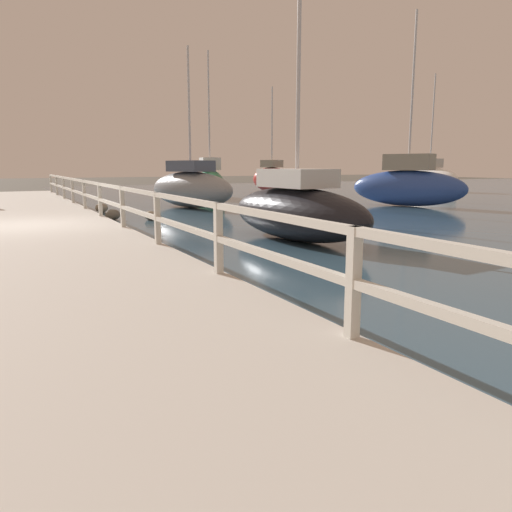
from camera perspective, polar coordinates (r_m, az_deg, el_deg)
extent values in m
plane|color=#4C473D|center=(13.73, -25.00, 2.15)|extent=(120.00, 120.00, 0.00)
cube|color=beige|center=(13.72, -25.04, 2.67)|extent=(4.50, 36.00, 0.25)
cube|color=silver|center=(4.34, 11.06, -3.02)|extent=(0.10, 0.10, 0.97)
cube|color=silver|center=(6.86, -4.32, 2.02)|extent=(0.10, 0.10, 0.97)
cube|color=silver|center=(9.62, -11.21, 4.25)|extent=(0.10, 0.10, 0.97)
cube|color=silver|center=(12.46, -15.01, 5.45)|extent=(0.10, 0.10, 0.97)
cube|color=silver|center=(15.35, -17.40, 6.19)|extent=(0.10, 0.10, 0.97)
cube|color=silver|center=(18.25, -19.03, 6.68)|extent=(0.10, 0.10, 0.97)
cube|color=silver|center=(21.17, -20.22, 7.04)|extent=(0.10, 0.10, 0.97)
cube|color=silver|center=(24.09, -21.12, 7.31)|extent=(0.10, 0.10, 0.97)
cube|color=silver|center=(27.02, -21.83, 7.52)|extent=(0.10, 0.10, 0.97)
cube|color=silver|center=(29.95, -22.39, 7.69)|extent=(0.10, 0.10, 0.97)
cube|color=silver|center=(13.88, -16.42, 7.69)|extent=(0.09, 32.50, 0.08)
cube|color=silver|center=(13.90, -16.33, 5.86)|extent=(0.09, 32.50, 0.08)
ellipsoid|color=gray|center=(16.30, -11.97, 4.56)|extent=(0.39, 0.35, 0.29)
ellipsoid|color=gray|center=(19.37, -17.23, 5.28)|extent=(0.46, 0.42, 0.35)
ellipsoid|color=#666056|center=(16.56, -16.05, 4.56)|extent=(0.47, 0.42, 0.35)
ellipsoid|color=#236B42|center=(26.78, -5.27, 8.20)|extent=(2.51, 5.24, 1.47)
cube|color=silver|center=(26.76, -5.31, 10.45)|extent=(1.33, 2.00, 0.64)
cylinder|color=silver|center=(26.90, -5.40, 16.14)|extent=(0.09, 0.09, 5.97)
ellipsoid|color=#2D4C9E|center=(22.28, 16.91, 7.42)|extent=(3.08, 5.07, 1.50)
cube|color=#9E937F|center=(22.26, 17.06, 10.22)|extent=(1.56, 2.17, 0.68)
cylinder|color=silver|center=(22.46, 17.46, 17.45)|extent=(0.09, 0.09, 6.34)
ellipsoid|color=red|center=(32.82, 1.80, 8.73)|extent=(2.40, 3.34, 1.59)
cube|color=#9E937F|center=(32.81, 1.81, 10.51)|extent=(1.34, 1.37, 0.45)
cylinder|color=silver|center=(32.89, 1.84, 14.47)|extent=(0.09, 0.09, 5.00)
ellipsoid|color=white|center=(35.89, 19.18, 8.28)|extent=(1.99, 5.24, 1.55)
cube|color=beige|center=(35.87, 19.28, 9.98)|extent=(1.18, 1.45, 0.59)
cylinder|color=silver|center=(35.99, 19.54, 14.31)|extent=(0.09, 0.09, 6.02)
ellipsoid|color=gray|center=(20.78, -7.45, 7.53)|extent=(2.96, 5.10, 1.46)
cube|color=#4C566B|center=(20.76, -7.51, 10.15)|extent=(1.62, 2.14, 0.44)
cylinder|color=silver|center=(20.87, -7.66, 16.22)|extent=(0.09, 0.09, 4.85)
ellipsoid|color=black|center=(11.59, 4.65, 4.82)|extent=(1.97, 4.80, 1.22)
cube|color=silver|center=(11.54, 4.71, 8.86)|extent=(1.25, 1.82, 0.42)
cylinder|color=silver|center=(11.91, 4.96, 24.64)|extent=(0.09, 0.09, 6.90)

